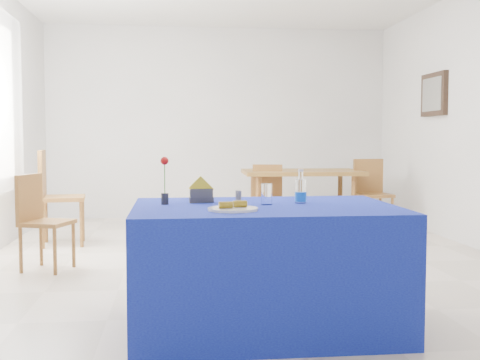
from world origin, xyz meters
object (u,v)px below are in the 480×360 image
(chair_bg_left, at_px, (267,193))
(chair_win_a, at_px, (39,215))
(water_bottle, at_px, (301,192))
(chair_win_b, at_px, (54,190))
(oak_table, at_px, (301,176))
(chair_bg_right, at_px, (371,189))
(plate, at_px, (233,209))
(blue_table, at_px, (265,267))

(chair_bg_left, bearing_deg, chair_win_a, -128.41)
(water_bottle, bearing_deg, chair_win_a, 139.24)
(chair_bg_left, xyz_separation_m, chair_win_b, (-2.47, -0.69, 0.12))
(oak_table, distance_m, chair_bg_right, 0.91)
(chair_win_a, distance_m, chair_win_b, 1.26)
(oak_table, xyz_separation_m, chair_win_a, (-2.85, -2.20, -0.18))
(oak_table, bearing_deg, chair_bg_right, -12.75)
(water_bottle, distance_m, chair_bg_right, 4.11)
(water_bottle, distance_m, chair_win_a, 2.65)
(plate, bearing_deg, water_bottle, 36.22)
(chair_win_a, bearing_deg, chair_bg_left, -31.42)
(blue_table, distance_m, chair_win_b, 3.61)
(oak_table, bearing_deg, water_bottle, -102.29)
(oak_table, distance_m, chair_win_a, 3.60)
(chair_bg_left, bearing_deg, water_bottle, -83.57)
(plate, relative_size, chair_bg_right, 0.32)
(blue_table, relative_size, chair_bg_left, 1.91)
(water_bottle, bearing_deg, oak_table, 77.71)
(water_bottle, relative_size, oak_table, 0.14)
(water_bottle, xyz_separation_m, chair_bg_right, (1.72, 3.72, -0.31))
(water_bottle, relative_size, chair_win_b, 0.21)
(plate, height_order, blue_table, plate)
(oak_table, distance_m, chair_bg_left, 0.59)
(water_bottle, xyz_separation_m, chair_win_b, (-2.11, 2.97, -0.23))
(oak_table, relative_size, chair_win_b, 1.48)
(chair_win_b, bearing_deg, oak_table, -78.69)
(chair_win_b, bearing_deg, chair_win_a, 178.70)
(blue_table, relative_size, chair_win_b, 1.54)
(plate, height_order, water_bottle, water_bottle)
(plate, xyz_separation_m, chair_bg_left, (0.83, 4.00, -0.28))
(chair_bg_right, bearing_deg, chair_win_b, -174.48)
(plate, relative_size, blue_table, 0.18)
(blue_table, height_order, oak_table, blue_table)
(plate, bearing_deg, chair_win_a, 126.49)
(chair_win_b, bearing_deg, chair_bg_left, -80.81)
(chair_bg_left, bearing_deg, chair_win_b, -152.33)
(chair_win_b, bearing_deg, blue_table, -155.40)
(plate, relative_size, chair_win_a, 0.34)
(chair_bg_left, distance_m, chair_win_a, 3.05)
(water_bottle, bearing_deg, chair_bg_left, 84.39)
(chair_bg_left, relative_size, chair_win_b, 0.81)
(oak_table, relative_size, chair_win_a, 1.80)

